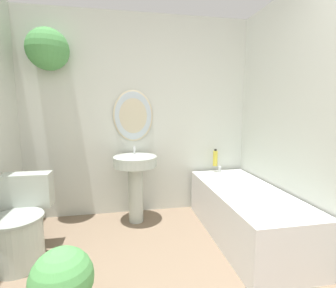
# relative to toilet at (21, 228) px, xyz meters

# --- Properties ---
(wall_back) EXTENTS (2.82, 0.43, 2.40)m
(wall_back) POSITION_rel_toilet_xyz_m (0.92, 0.86, 1.02)
(wall_back) COLOR silver
(wall_back) RESTS_ON ground_plane
(wall_right) EXTENTS (0.06, 2.60, 2.40)m
(wall_right) POSITION_rel_toilet_xyz_m (2.46, -0.38, 0.90)
(wall_right) COLOR silver
(wall_right) RESTS_ON ground_plane
(toilet) EXTENTS (0.42, 0.57, 0.72)m
(toilet) POSITION_rel_toilet_xyz_m (0.00, 0.00, 0.00)
(toilet) COLOR #B2BCB2
(toilet) RESTS_ON ground_plane
(pedestal_sink) EXTENTS (0.49, 0.49, 0.87)m
(pedestal_sink) POSITION_rel_toilet_xyz_m (1.00, 0.57, 0.25)
(pedestal_sink) COLOR #B2BCB2
(pedestal_sink) RESTS_ON ground_plane
(bathtub) EXTENTS (0.68, 1.55, 0.58)m
(bathtub) POSITION_rel_toilet_xyz_m (2.07, 0.03, -0.04)
(bathtub) COLOR silver
(bathtub) RESTS_ON ground_plane
(shampoo_bottle) EXTENTS (0.06, 0.06, 0.22)m
(shampoo_bottle) POSITION_rel_toilet_xyz_m (2.02, 0.74, 0.37)
(shampoo_bottle) COLOR gold
(shampoo_bottle) RESTS_ON bathtub
(potted_plant) EXTENTS (0.37, 0.37, 0.50)m
(potted_plant) POSITION_rel_toilet_xyz_m (0.50, -0.75, -0.02)
(potted_plant) COLOR #9E6042
(potted_plant) RESTS_ON ground_plane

